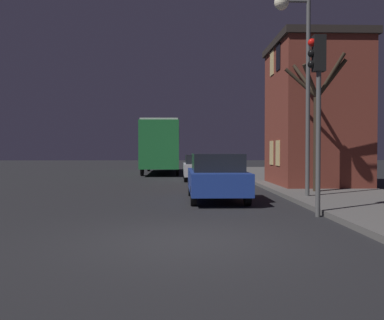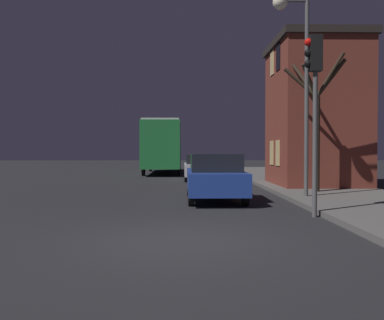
# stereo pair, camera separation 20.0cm
# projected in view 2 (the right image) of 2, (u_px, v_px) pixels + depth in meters

# --- Properties ---
(ground_plane) EXTENTS (120.00, 120.00, 0.00)m
(ground_plane) POSITION_uv_depth(u_px,v_px,m) (179.00, 240.00, 7.99)
(ground_plane) COLOR black
(brick_building) EXTENTS (3.81, 4.82, 6.42)m
(brick_building) POSITION_uv_depth(u_px,v_px,m) (315.00, 112.00, 19.05)
(brick_building) COLOR brown
(brick_building) RESTS_ON sidewalk
(streetlamp) EXTENTS (1.21, 0.49, 6.65)m
(streetlamp) POSITION_uv_depth(u_px,v_px,m) (294.00, 51.00, 14.11)
(streetlamp) COLOR #4C4C4C
(streetlamp) RESTS_ON sidewalk
(traffic_light) EXTENTS (0.43, 0.24, 4.54)m
(traffic_light) POSITION_uv_depth(u_px,v_px,m) (314.00, 87.00, 10.64)
(traffic_light) COLOR #4C4C4C
(traffic_light) RESTS_ON ground
(bare_tree) EXTENTS (2.17, 1.67, 5.03)m
(bare_tree) POSITION_uv_depth(u_px,v_px,m) (316.00, 120.00, 15.77)
(bare_tree) COLOR #2D2319
(bare_tree) RESTS_ON sidewalk
(bus) EXTENTS (2.49, 9.31, 3.65)m
(bus) POSITION_uv_depth(u_px,v_px,m) (163.00, 143.00, 30.65)
(bus) COLOR #1E6B33
(bus) RESTS_ON ground
(car_near_lane) EXTENTS (1.80, 4.35, 1.56)m
(car_near_lane) POSITION_uv_depth(u_px,v_px,m) (215.00, 176.00, 14.19)
(car_near_lane) COLOR navy
(car_near_lane) RESTS_ON ground
(car_mid_lane) EXTENTS (1.76, 3.85, 1.42)m
(car_mid_lane) POSITION_uv_depth(u_px,v_px,m) (200.00, 167.00, 23.42)
(car_mid_lane) COLOR #B7BABF
(car_mid_lane) RESTS_ON ground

